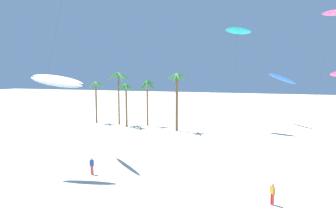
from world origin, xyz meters
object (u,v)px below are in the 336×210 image
flying_kite_3 (282,78)px  flying_kite_6 (238,31)px  palm_tree_3 (119,79)px  palm_tree_1 (126,91)px  person_foreground_walker (272,193)px  palm_tree_0 (96,88)px  palm_tree_2 (147,89)px  person_near_right (92,165)px  flying_kite_7 (57,81)px  palm_tree_4 (177,84)px

flying_kite_3 → flying_kite_6: (-7.44, -8.16, 8.12)m
flying_kite_3 → palm_tree_3: bearing=-160.7°
flying_kite_3 → flying_kite_6: 13.71m
palm_tree_1 → flying_kite_6: (19.26, 3.99, 10.38)m
person_foreground_walker → palm_tree_0: bearing=138.9°
palm_tree_3 → flying_kite_3: flying_kite_3 is taller
palm_tree_2 → person_near_right: (5.69, -27.55, -5.96)m
palm_tree_2 → flying_kite_6: 19.11m
flying_kite_7 → palm_tree_0: bearing=115.6°
palm_tree_3 → flying_kite_3: (29.17, 10.21, 0.21)m
palm_tree_2 → flying_kite_3: flying_kite_3 is taller
palm_tree_1 → person_near_right: (8.77, -24.87, -5.66)m
palm_tree_2 → person_foreground_walker: bearing=-52.7°
palm_tree_4 → flying_kite_3: size_ratio=0.80×
person_foreground_walker → palm_tree_1: bearing=133.7°
palm_tree_2 → flying_kite_3: (23.62, 9.48, 1.95)m
person_foreground_walker → flying_kite_7: bearing=177.8°
palm_tree_0 → person_foreground_walker: (33.03, -28.80, -6.03)m
flying_kite_3 → flying_kite_7: bearing=-119.0°
flying_kite_3 → person_near_right: bearing=-115.8°
palm_tree_1 → palm_tree_2: palm_tree_2 is taller
person_foreground_walker → palm_tree_2: bearing=127.3°
palm_tree_2 → palm_tree_3: (-5.55, -0.73, 1.74)m
flying_kite_3 → person_near_right: size_ratio=7.20×
palm_tree_2 → flying_kite_6: bearing=4.6°
person_foreground_walker → person_near_right: (-16.54, 1.60, 0.02)m
palm_tree_1 → person_foreground_walker: 37.06m
person_foreground_walker → flying_kite_3: bearing=87.9°
palm_tree_0 → flying_kite_3: 35.84m
flying_kite_3 → palm_tree_1: bearing=-155.5°
palm_tree_4 → flying_kite_3: flying_kite_3 is taller
palm_tree_3 → flying_kite_7: flying_kite_7 is taller
palm_tree_2 → palm_tree_3: palm_tree_3 is taller
flying_kite_3 → palm_tree_0: bearing=-164.1°
palm_tree_2 → flying_kite_7: bearing=-84.7°
flying_kite_3 → palm_tree_4: bearing=-142.4°
palm_tree_2 → person_foreground_walker: 37.15m
flying_kite_3 → flying_kite_6: bearing=-132.4°
palm_tree_2 → flying_kite_3: size_ratio=0.70×
palm_tree_0 → flying_kite_6: size_ratio=0.46×
palm_tree_0 → person_foreground_walker: palm_tree_0 is taller
palm_tree_0 → palm_tree_4: palm_tree_4 is taller
flying_kite_6 → flying_kite_3: bearing=47.6°
palm_tree_1 → person_near_right: size_ratio=4.71×
palm_tree_3 → flying_kite_6: (21.73, 2.05, 8.33)m
palm_tree_1 → flying_kite_3: size_ratio=0.65×
palm_tree_2 → flying_kite_7: 28.60m
palm_tree_3 → person_near_right: (11.24, -26.82, -7.71)m
palm_tree_2 → palm_tree_1: bearing=-139.0°
palm_tree_0 → palm_tree_3: bearing=-4.2°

